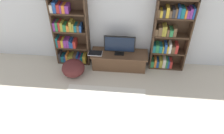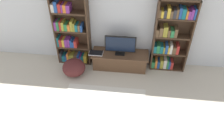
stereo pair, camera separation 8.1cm
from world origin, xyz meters
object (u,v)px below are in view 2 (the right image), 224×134
Objects in this scene: laptop at (96,53)px; bookshelf_left at (71,32)px; beanbag_ottoman at (74,68)px; tv_stand at (120,60)px; bookshelf_right at (170,36)px; television at (120,45)px.

bookshelf_left is at bearing 161.91° from laptop.
tv_stand is at bearing 21.27° from beanbag_ottoman.
laptop is (-1.80, -0.21, -0.49)m from bookshelf_right.
television is 1.29m from beanbag_ottoman.
bookshelf_right is 3.32× the size of beanbag_ottoman.
bookshelf_left is at bearing 104.28° from beanbag_ottoman.
bookshelf_right is at bearing 7.90° from television.
bookshelf_left is 1.31× the size of tv_stand.
laptop is at bearing -18.09° from bookshelf_left.
beanbag_ottoman is (-0.51, -0.37, -0.23)m from laptop.
tv_stand is at bearing -173.10° from bookshelf_right.
television is at bearing 4.51° from laptop.
beanbag_ottoman is at bearing -144.28° from laptop.
television is at bearing -90.00° from tv_stand.
bookshelf_right reaches higher than laptop.
tv_stand is at bearing -6.55° from bookshelf_left.
tv_stand is 1.20m from beanbag_ottoman.
laptop is 0.67m from beanbag_ottoman.
beanbag_ottoman is at bearing -165.91° from bookshelf_right.
bookshelf_right is 1.87m from laptop.
laptop is at bearing -175.49° from television.
bookshelf_left is 1.00× the size of bookshelf_right.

